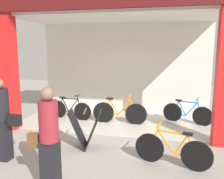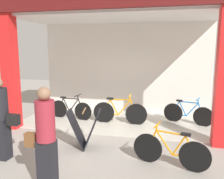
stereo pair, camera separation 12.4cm
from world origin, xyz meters
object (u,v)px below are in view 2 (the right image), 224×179
bicycle_inside_0 (120,112)px  sandwich_board_sign (84,129)px  bicycle_parked_0 (171,151)px  bicycle_inside_2 (188,114)px  bicycle_inside_1 (71,109)px  pedestrian_1 (46,138)px  pedestrian_0 (1,118)px

bicycle_inside_0 → sandwich_board_sign: (-0.43, -1.96, 0.09)m
bicycle_inside_0 → bicycle_parked_0: (1.54, -2.46, -0.03)m
bicycle_inside_2 → bicycle_inside_0: bearing=-167.1°
bicycle_inside_0 → bicycle_inside_1: (-1.69, 0.12, -0.04)m
bicycle_inside_0 → bicycle_inside_1: size_ratio=1.12×
bicycle_inside_2 → pedestrian_1: pedestrian_1 is taller
bicycle_inside_0 → pedestrian_0: bearing=-123.1°
bicycle_parked_0 → bicycle_inside_2: bearing=80.2°
bicycle_inside_2 → bicycle_parked_0: bearing=-99.8°
bicycle_parked_0 → sandwich_board_sign: 2.04m
sandwich_board_sign → bicycle_inside_1: bearing=121.0°
sandwich_board_sign → bicycle_inside_0: bearing=77.6°
bicycle_inside_0 → pedestrian_0: (-1.91, -2.93, 0.52)m
bicycle_inside_0 → bicycle_inside_2: size_ratio=1.16×
bicycle_inside_2 → bicycle_parked_0: 2.97m
bicycle_inside_2 → pedestrian_1: 4.90m
bicycle_inside_2 → bicycle_parked_0: size_ratio=0.97×
bicycle_inside_0 → sandwich_board_sign: bicycle_inside_0 is taller
bicycle_inside_0 → sandwich_board_sign: bearing=-102.4°
sandwich_board_sign → bicycle_parked_0: bearing=-14.0°
bicycle_inside_1 → bicycle_parked_0: bicycle_parked_0 is taller
bicycle_inside_1 → bicycle_parked_0: size_ratio=1.01×
bicycle_parked_0 → sandwich_board_sign: bearing=166.0°
bicycle_inside_1 → pedestrian_0: pedestrian_0 is taller
bicycle_parked_0 → pedestrian_1: bearing=-148.0°
bicycle_inside_1 → bicycle_inside_0: bearing=-4.2°
bicycle_inside_2 → sandwich_board_sign: 3.48m
bicycle_inside_1 → bicycle_inside_2: bicycle_inside_2 is taller
bicycle_inside_1 → pedestrian_0: (-0.22, -3.05, 0.56)m
bicycle_inside_2 → pedestrian_0: size_ratio=0.84×
bicycle_inside_0 → pedestrian_1: 3.77m
bicycle_parked_0 → bicycle_inside_1: bearing=141.4°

